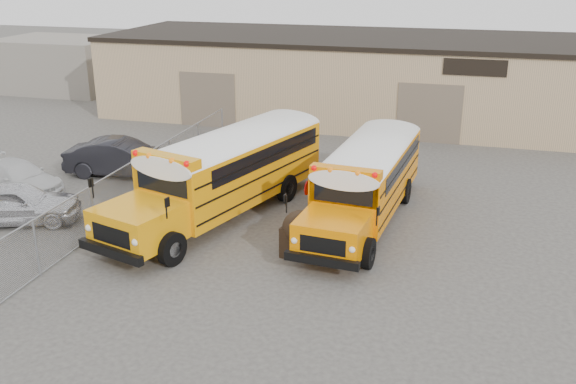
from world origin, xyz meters
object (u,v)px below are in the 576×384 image
(school_bus_left, at_px, (314,129))
(car_dark, at_px, (122,158))
(tarp_bundle, at_px, (300,233))
(car_white, at_px, (18,177))
(car_silver, at_px, (16,203))
(school_bus_right, at_px, (399,136))

(school_bus_left, xyz_separation_m, car_dark, (-7.73, -3.24, -0.98))
(tarp_bundle, height_order, car_white, tarp_bundle)
(car_white, bearing_deg, car_dark, -24.51)
(tarp_bundle, distance_m, car_dark, 10.98)
(tarp_bundle, height_order, car_silver, tarp_bundle)
(car_dark, bearing_deg, school_bus_right, -79.43)
(tarp_bundle, relative_size, car_white, 0.35)
(school_bus_left, distance_m, car_silver, 12.56)
(tarp_bundle, height_order, car_dark, car_dark)
(tarp_bundle, bearing_deg, school_bus_left, 100.72)
(school_bus_right, relative_size, car_silver, 2.18)
(school_bus_right, bearing_deg, car_silver, -142.19)
(car_silver, xyz_separation_m, car_dark, (0.95, 5.77, 0.04))
(car_white, relative_size, car_dark, 0.91)
(tarp_bundle, xyz_separation_m, car_silver, (-10.37, -0.12, -0.02))
(school_bus_left, height_order, car_silver, school_bus_left)
(school_bus_left, distance_m, car_white, 12.45)
(car_silver, distance_m, car_dark, 5.84)
(school_bus_right, bearing_deg, tarp_bundle, -101.73)
(school_bus_left, distance_m, car_dark, 8.44)
(school_bus_right, distance_m, car_dark, 12.02)
(school_bus_right, height_order, tarp_bundle, school_bus_right)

